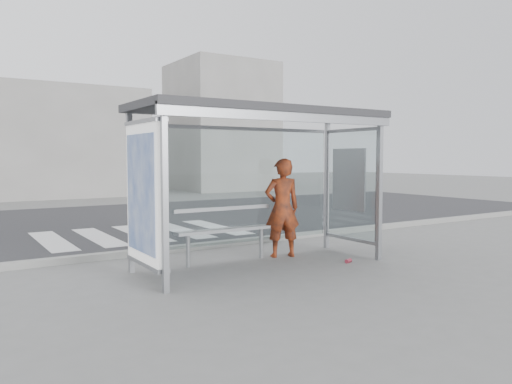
# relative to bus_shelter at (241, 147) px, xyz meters

# --- Properties ---
(ground) EXTENTS (80.00, 80.00, 0.00)m
(ground) POSITION_rel_bus_shelter_xyz_m (0.37, -0.06, -1.98)
(ground) COLOR slate
(ground) RESTS_ON ground
(road) EXTENTS (30.00, 10.00, 0.01)m
(road) POSITION_rel_bus_shelter_xyz_m (0.37, 6.94, -1.98)
(road) COLOR #28282B
(road) RESTS_ON ground
(curb) EXTENTS (30.00, 0.18, 0.12)m
(curb) POSITION_rel_bus_shelter_xyz_m (0.37, 1.89, -1.92)
(curb) COLOR gray
(curb) RESTS_ON ground
(crosswalk) EXTENTS (4.55, 3.00, 0.00)m
(crosswalk) POSITION_rel_bus_shelter_xyz_m (-0.13, 4.44, -1.98)
(crosswalk) COLOR silver
(crosswalk) RESTS_ON ground
(bus_shelter) EXTENTS (4.25, 1.65, 2.62)m
(bus_shelter) POSITION_rel_bus_shelter_xyz_m (0.00, 0.00, 0.00)
(bus_shelter) COLOR gray
(bus_shelter) RESTS_ON ground
(building_center) EXTENTS (8.00, 5.00, 5.00)m
(building_center) POSITION_rel_bus_shelter_xyz_m (0.37, 17.94, 0.52)
(building_center) COLOR gray
(building_center) RESTS_ON ground
(building_right) EXTENTS (5.00, 5.00, 7.00)m
(building_right) POSITION_rel_bus_shelter_xyz_m (9.37, 17.94, 1.52)
(building_right) COLOR gray
(building_right) RESTS_ON ground
(person) EXTENTS (0.75, 0.60, 1.79)m
(person) POSITION_rel_bus_shelter_xyz_m (1.10, 0.39, -1.09)
(person) COLOR orange
(person) RESTS_ON ground
(bench) EXTENTS (1.85, 0.23, 0.96)m
(bench) POSITION_rel_bus_shelter_xyz_m (0.00, 0.52, -1.42)
(bench) COLOR gray
(bench) RESTS_ON ground
(soda_can) EXTENTS (0.15, 0.11, 0.07)m
(soda_can) POSITION_rel_bus_shelter_xyz_m (1.75, -0.66, -1.95)
(soda_can) COLOR #D43E55
(soda_can) RESTS_ON ground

